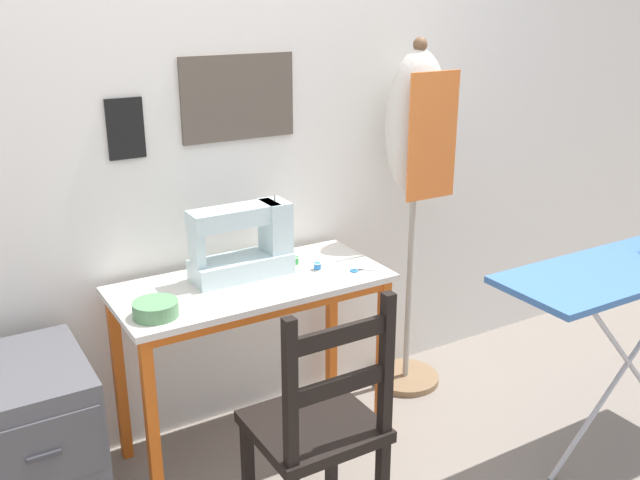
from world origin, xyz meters
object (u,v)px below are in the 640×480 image
(wooden_chair, at_px, (318,428))
(dress_form, at_px, (416,147))
(thread_spool_mid_table, at_px, (317,266))
(filing_cabinet, at_px, (34,451))
(sewing_machine, at_px, (246,243))
(scissors, at_px, (360,270))
(thread_spool_near_machine, at_px, (295,261))
(fabric_bowl, at_px, (155,309))

(wooden_chair, distance_m, dress_form, 1.32)
(thread_spool_mid_table, distance_m, filing_cabinet, 1.20)
(sewing_machine, bearing_deg, scissors, -24.72)
(sewing_machine, xyz_separation_m, wooden_chair, (-0.06, -0.64, -0.43))
(thread_spool_near_machine, relative_size, dress_form, 0.02)
(fabric_bowl, height_order, scissors, fabric_bowl)
(thread_spool_near_machine, bearing_deg, dress_form, 2.69)
(thread_spool_mid_table, relative_size, filing_cabinet, 0.06)
(fabric_bowl, xyz_separation_m, dress_form, (1.25, 0.21, 0.38))
(scissors, distance_m, thread_spool_near_machine, 0.27)
(thread_spool_near_machine, bearing_deg, fabric_bowl, -164.29)
(thread_spool_near_machine, relative_size, filing_cabinet, 0.05)
(scissors, distance_m, filing_cabinet, 1.33)
(thread_spool_mid_table, xyz_separation_m, dress_form, (0.57, 0.12, 0.39))
(scissors, height_order, wooden_chair, wooden_chair)
(sewing_machine, bearing_deg, dress_form, 2.22)
(sewing_machine, distance_m, dress_form, 0.87)
(fabric_bowl, xyz_separation_m, scissors, (0.83, -0.01, -0.03))
(thread_spool_mid_table, height_order, filing_cabinet, thread_spool_mid_table)
(sewing_machine, distance_m, thread_spool_mid_table, 0.30)
(fabric_bowl, distance_m, dress_form, 1.32)
(thread_spool_mid_table, bearing_deg, thread_spool_near_machine, 116.37)
(fabric_bowl, xyz_separation_m, wooden_chair, (0.37, -0.46, -0.33))
(filing_cabinet, bearing_deg, wooden_chair, -32.91)
(thread_spool_mid_table, xyz_separation_m, wooden_chair, (-0.32, -0.55, -0.32))
(dress_form, bearing_deg, sewing_machine, -177.78)
(sewing_machine, height_order, dress_form, dress_form)
(fabric_bowl, distance_m, wooden_chair, 0.68)
(scissors, xyz_separation_m, dress_form, (0.42, 0.22, 0.40))
(scissors, bearing_deg, thread_spool_mid_table, 146.18)
(scissors, relative_size, wooden_chair, 0.14)
(fabric_bowl, height_order, thread_spool_near_machine, fabric_bowl)
(filing_cabinet, bearing_deg, thread_spool_mid_table, 1.49)
(sewing_machine, xyz_separation_m, thread_spool_mid_table, (0.26, -0.09, -0.12))
(thread_spool_mid_table, height_order, wooden_chair, wooden_chair)
(thread_spool_mid_table, bearing_deg, fabric_bowl, -172.92)
(thread_spool_near_machine, height_order, dress_form, dress_form)
(thread_spool_near_machine, distance_m, wooden_chair, 0.77)
(scissors, bearing_deg, fabric_bowl, 179.36)
(sewing_machine, distance_m, wooden_chair, 0.77)
(dress_form, bearing_deg, filing_cabinet, -174.84)
(sewing_machine, xyz_separation_m, thread_spool_near_machine, (0.22, 0.00, -0.11))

